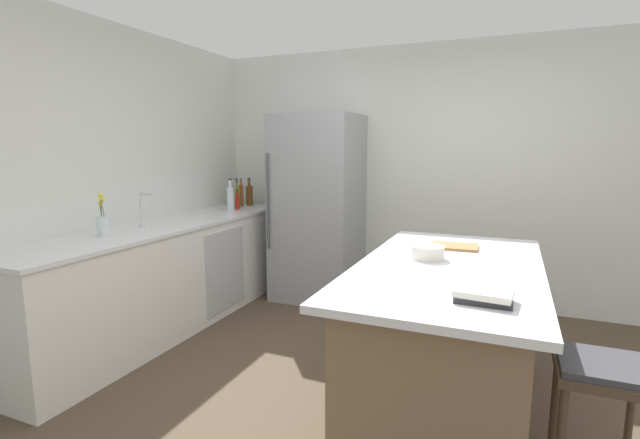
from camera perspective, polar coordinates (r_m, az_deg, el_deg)
name	(u,v)px	position (r m, az deg, el deg)	size (l,w,h in m)	color
ground_plane	(377,411)	(3.02, 7.12, -22.68)	(7.20, 7.20, 0.00)	#4C3D2D
wall_rear	(440,176)	(4.79, 14.84, 5.33)	(6.00, 0.10, 2.60)	silver
wall_left	(72,185)	(4.00, -28.64, 3.87)	(0.10, 6.00, 2.60)	silver
counter_run_left	(170,275)	(4.27, -18.33, -6.63)	(0.68, 3.05, 0.93)	silver
kitchen_island	(446,336)	(2.92, 15.51, -13.95)	(1.02, 1.94, 0.90)	#7A6047
refrigerator	(318,208)	(4.74, -0.30, 1.42)	(0.84, 0.75, 1.91)	#93969B
bar_stool	(600,390)	(2.39, 31.70, -17.72)	(0.36, 0.36, 0.69)	#473828
sink_faucet	(142,209)	(4.02, -21.39, 1.28)	(0.15, 0.05, 0.30)	silver
flower_vase	(103,223)	(3.73, -25.58, -0.43)	(0.09, 0.09, 0.33)	silver
whiskey_bottle	(249,195)	(5.30, -8.85, 3.10)	(0.08, 0.08, 0.31)	brown
vinegar_bottle	(241,195)	(5.23, -9.84, 3.07)	(0.05, 0.05, 0.31)	#994C23
gin_bottle	(236,196)	(5.16, -10.43, 2.97)	(0.07, 0.07, 0.31)	#8CB79E
olive_oil_bottle	(237,197)	(5.05, -10.35, 2.79)	(0.06, 0.06, 0.30)	olive
hot_sauce_bottle	(237,201)	(4.94, -10.32, 2.25)	(0.05, 0.05, 0.21)	red
soda_bottle	(231,198)	(4.86, -11.14, 2.71)	(0.08, 0.08, 0.33)	silver
cookbook_stack	(484,296)	(2.17, 19.82, -8.96)	(0.26, 0.19, 0.06)	#2D2D33
mixing_bowl	(428,252)	(2.88, 13.37, -4.02)	(0.20, 0.20, 0.08)	silver
cutting_board	(454,246)	(3.25, 16.47, -3.25)	(0.32, 0.24, 0.02)	#9E7042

